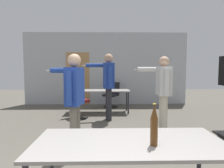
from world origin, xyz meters
The scene contains 9 objects.
back_wall centered at (-0.03, 6.43, 1.41)m, with size 6.40×0.12×2.83m.
conference_table_near centered at (0.28, 0.39, 0.66)m, with size 1.85×0.84×0.72m.
conference_table_far centered at (-0.19, 4.93, 0.66)m, with size 1.93×0.69×0.72m.
person_near_casual centered at (0.08, 3.96, 1.10)m, with size 0.89×0.66×1.82m.
person_far_watching centered at (-0.50, 1.87, 1.02)m, with size 0.73×0.68×1.67m.
person_right_polo centered at (1.33, 2.98, 1.02)m, with size 0.78×0.72×1.70m.
office_chair_near_pushed centered at (0.23, 5.85, 0.42)m, with size 0.65×0.68×0.91m.
office_chair_side_rolled centered at (-0.80, 4.26, 0.46)m, with size 0.67×0.69×0.96m.
beer_bottle centered at (0.49, 0.27, 0.91)m, with size 0.07×0.07×0.39m.
Camera 1 is at (0.07, -1.50, 1.43)m, focal length 32.00 mm.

